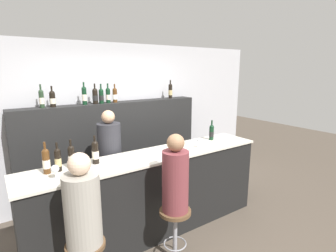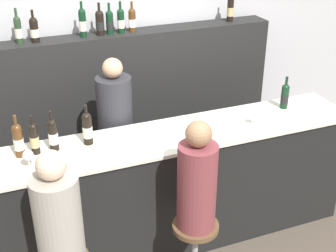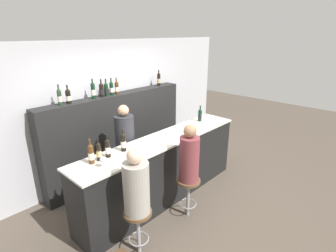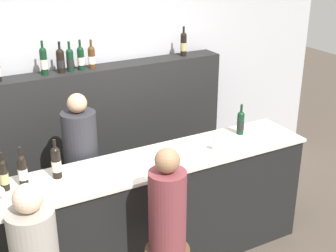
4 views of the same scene
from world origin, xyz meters
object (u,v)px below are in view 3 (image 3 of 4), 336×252
at_px(wine_bottle_counter_3, 123,142).
at_px(wine_bottle_backbar_1, 68,96).
at_px(wine_bottle_counter_2, 108,148).
at_px(wine_bottle_backbar_3, 102,90).
at_px(bar_stool_right, 188,188).
at_px(wine_bottle_counter_1, 99,151).
at_px(wine_bottle_backbar_6, 117,87).
at_px(wine_bottle_counter_0, 91,154).
at_px(guest_seated_left, 136,185).
at_px(wine_bottle_backbar_2, 93,90).
at_px(wine_bottle_backbar_5, 111,88).
at_px(guest_seated_right, 189,156).
at_px(wine_bottle_counter_4, 200,115).
at_px(wine_bottle_backbar_0, 60,97).
at_px(wine_bottle_backbar_4, 106,89).
at_px(bar_stool_left, 138,221).
at_px(wine_glass_1, 195,125).
at_px(wine_glass_0, 103,160).
at_px(wine_bottle_backbar_7, 159,79).
at_px(bartender, 126,156).

xyz_separation_m(wine_bottle_counter_3, wine_bottle_backbar_1, (-0.20, 1.10, 0.53)).
relative_size(wine_bottle_counter_2, wine_bottle_backbar_3, 1.06).
xyz_separation_m(wine_bottle_backbar_3, bar_stool_right, (0.21, -1.81, -1.28)).
height_order(wine_bottle_counter_1, wine_bottle_backbar_6, wine_bottle_backbar_6).
bearing_deg(wine_bottle_counter_0, guest_seated_left, -78.39).
distance_m(wine_bottle_backbar_2, wine_bottle_backbar_5, 0.37).
relative_size(wine_bottle_backbar_1, guest_seated_right, 0.34).
height_order(wine_bottle_counter_4, wine_bottle_backbar_0, wine_bottle_backbar_0).
height_order(wine_bottle_backbar_4, bar_stool_left, wine_bottle_backbar_4).
bearing_deg(wine_bottle_backbar_5, wine_bottle_counter_3, -119.62).
height_order(wine_bottle_backbar_0, wine_glass_1, wine_bottle_backbar_0).
relative_size(wine_bottle_counter_3, wine_bottle_backbar_1, 1.13).
bearing_deg(wine_bottle_counter_3, wine_bottle_backbar_6, 56.03).
relative_size(wine_glass_0, guest_seated_right, 0.17).
height_order(wine_bottle_counter_0, bar_stool_right, wine_bottle_counter_0).
height_order(wine_bottle_backbar_0, wine_bottle_backbar_7, wine_bottle_backbar_7).
height_order(wine_bottle_counter_0, wine_bottle_counter_4, wine_bottle_counter_0).
bearing_deg(bartender, bar_stool_right, -75.22).
distance_m(wine_bottle_backbar_3, wine_glass_1, 1.74).
distance_m(guest_seated_left, bartender, 1.34).
bearing_deg(wine_bottle_counter_3, wine_bottle_backbar_3, 69.30).
distance_m(wine_bottle_backbar_1, guest_seated_right, 2.12).
relative_size(wine_bottle_counter_4, wine_bottle_backbar_0, 0.95).
distance_m(guest_seated_left, guest_seated_right, 1.01).
xyz_separation_m(wine_bottle_backbar_5, wine_glass_1, (0.79, -1.30, -0.58)).
xyz_separation_m(wine_bottle_counter_2, wine_glass_1, (1.68, -0.20, -0.05)).
relative_size(wine_bottle_backbar_7, bartender, 0.20).
xyz_separation_m(wine_glass_0, bartender, (0.82, 0.60, -0.44)).
height_order(wine_bottle_counter_4, guest_seated_right, guest_seated_right).
bearing_deg(guest_seated_right, guest_seated_left, -180.00).
distance_m(wine_bottle_backbar_1, bartender, 1.33).
distance_m(wine_bottle_counter_1, wine_bottle_counter_4, 2.25).
xyz_separation_m(wine_bottle_counter_0, wine_bottle_backbar_1, (0.32, 1.10, 0.53)).
xyz_separation_m(wine_bottle_counter_1, wine_bottle_backbar_0, (0.07, 1.10, 0.55)).
xyz_separation_m(wine_bottle_backbar_2, bar_stool_left, (-0.63, -1.81, -1.29)).
height_order(bar_stool_left, bartender, bartender).
height_order(wine_bottle_counter_1, wine_bottle_backbar_0, wine_bottle_backbar_0).
bearing_deg(wine_bottle_counter_3, wine_bottle_backbar_1, 100.36).
bearing_deg(bar_stool_left, guest_seated_right, 0.00).
height_order(wine_bottle_backbar_5, wine_bottle_backbar_7, wine_bottle_backbar_7).
bearing_deg(wine_bottle_backbar_0, wine_bottle_backbar_5, 0.00).
relative_size(wine_bottle_backbar_1, wine_bottle_backbar_2, 0.88).
distance_m(wine_bottle_counter_0, wine_glass_1, 1.95).
bearing_deg(bar_stool_left, wine_bottle_backbar_2, 70.86).
relative_size(wine_bottle_counter_0, wine_bottle_counter_4, 1.11).
height_order(wine_bottle_backbar_2, wine_glass_1, wine_bottle_backbar_2).
bearing_deg(wine_bottle_backbar_6, wine_bottle_backbar_7, -0.00).
relative_size(wine_bottle_counter_2, wine_bottle_backbar_6, 1.12).
relative_size(wine_bottle_counter_0, wine_bottle_counter_1, 1.07).
xyz_separation_m(wine_glass_0, wine_glass_1, (1.89, 0.00, -0.01)).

